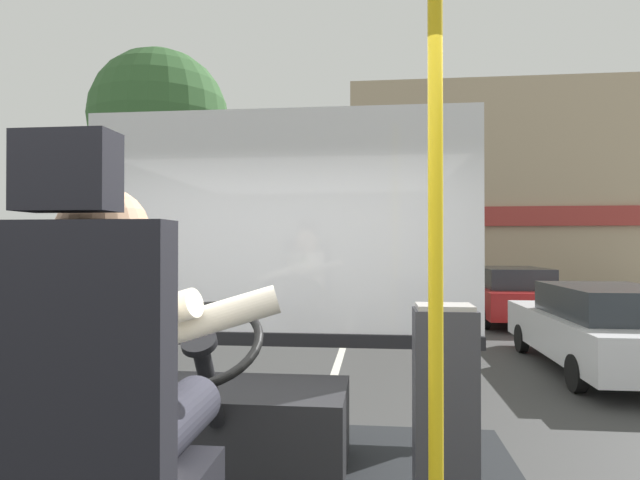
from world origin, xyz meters
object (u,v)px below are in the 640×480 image
Objects in this scene: parked_car_white at (605,327)px; fare_box at (445,407)px; bus_driver at (115,371)px; handrail_pole at (436,239)px; parked_car_charcoal at (472,281)px; parked_car_blue at (445,272)px; driver_seat at (91,455)px; steering_console at (233,425)px; parked_car_red at (510,294)px.

fare_box is at bearing -117.33° from parked_car_white.
bus_driver reaches higher than parked_car_white.
fare_box is 0.21× the size of parked_car_white.
parked_car_charcoal is at bearing 79.60° from handrail_pole.
parked_car_blue is (2.90, 22.30, -1.23)m from handrail_pole.
driver_seat reaches higher than parked_car_white.
handrail_pole is 0.52× the size of parked_car_charcoal.
parked_car_blue is (3.77, 21.36, -0.34)m from steering_console.
parked_car_charcoal is (-0.18, 9.91, 0.00)m from parked_car_white.
parked_car_charcoal is at bearing 75.98° from steering_console.
handrail_pole reaches higher than bus_driver.
parked_car_charcoal is at bearing 76.91° from bus_driver.
bus_driver is 0.74× the size of steering_console.
driver_seat reaches higher than steering_console.
bus_driver reaches higher than steering_console.
driver_seat is 22.97m from parked_car_blue.
bus_driver reaches higher than parked_car_blue.
handrail_pole is 2.63× the size of fare_box.
parked_car_white is at bearing 54.65° from steering_console.
handrail_pole is 0.54× the size of parked_car_white.
parked_car_white is (3.12, 6.04, -0.55)m from fare_box.
steering_console is 0.26× the size of parked_car_blue.
fare_box is 0.20× the size of parked_car_charcoal.
bus_driver is at bearing -90.00° from steering_console.
parked_car_white is at bearing 59.43° from bus_driver.
fare_box is at bearing 46.24° from driver_seat.
steering_console is at bearing 90.00° from driver_seat.
steering_console reaches higher than parked_car_red.
steering_console is at bearing -100.01° from parked_car_blue.
parked_car_red is at bearing -88.83° from parked_car_blue.
bus_driver reaches higher than parked_car_red.
parked_car_red is 4.82m from parked_car_charcoal.
fare_box is 21.81m from parked_car_blue.
parked_car_white is (4.10, 6.94, -0.89)m from bus_driver.
fare_box is (0.98, -0.26, 0.20)m from steering_console.
driver_seat is at bearing -120.13° from parked_car_white.
handrail_pole is at bearing -115.71° from parked_car_white.
parked_car_white is 1.02× the size of parked_car_red.
parked_car_red is (3.98, 10.87, -0.33)m from steering_console.
handrail_pole is at bearing -97.42° from parked_car_blue.
driver_seat is 0.33× the size of parked_car_red.
bus_driver is 0.20× the size of parked_car_red.
parked_car_red is at bearing 74.89° from fare_box.
parked_car_charcoal is at bearing -88.50° from parked_car_blue.
steering_console is 0.27× the size of parked_car_red.
handrail_pole is (0.86, -0.94, 0.89)m from steering_console.
parked_car_red is 10.49m from parked_car_blue.
handrail_pole reaches higher than fare_box.
driver_seat is 1.66× the size of bus_driver.
parked_car_red is 0.95× the size of parked_car_blue.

